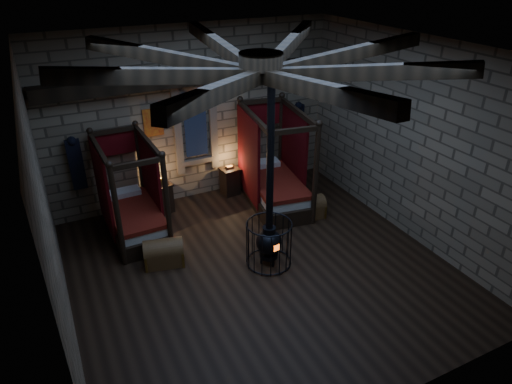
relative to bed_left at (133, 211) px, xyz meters
name	(u,v)px	position (x,y,z in m)	size (l,w,h in m)	color
room	(258,79)	(1.90, -2.31, 3.21)	(7.02, 7.02, 4.29)	black
bed_left	(133,211)	(0.00, 0.00, 0.00)	(1.14, 2.09, 2.15)	black
bed_right	(274,182)	(3.39, -0.19, 0.06)	(1.51, 2.42, 2.37)	black
trunk_left	(164,253)	(0.26, -1.41, -0.28)	(0.86, 0.65, 0.56)	brown
trunk_right	(308,208)	(3.80, -1.14, -0.29)	(0.79, 0.54, 0.55)	brown
nightstand_left	(162,198)	(0.81, 0.61, -0.15)	(0.56, 0.54, 0.90)	black
nightstand_right	(230,181)	(2.62, 0.74, -0.16)	(0.49, 0.47, 0.78)	black
stove	(269,238)	(2.14, -2.32, 0.05)	(0.91, 0.91, 4.05)	black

